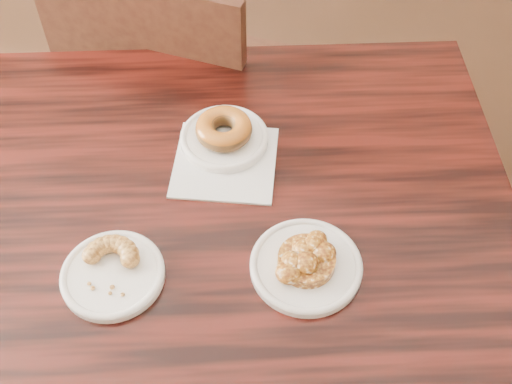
# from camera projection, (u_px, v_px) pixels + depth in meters

# --- Properties ---
(floor) EXTENTS (5.00, 5.00, 0.00)m
(floor) POSITION_uv_depth(u_px,v_px,m) (211.00, 328.00, 1.76)
(floor) COLOR black
(floor) RESTS_ON ground
(cafe_table) EXTENTS (1.11, 1.11, 0.75)m
(cafe_table) POSITION_uv_depth(u_px,v_px,m) (236.00, 342.00, 1.33)
(cafe_table) COLOR black
(cafe_table) RESTS_ON floor
(chair_far) EXTENTS (0.59, 0.59, 0.90)m
(chair_far) POSITION_uv_depth(u_px,v_px,m) (191.00, 87.00, 1.70)
(chair_far) COLOR black
(chair_far) RESTS_ON floor
(napkin) EXTENTS (0.18, 0.18, 0.00)m
(napkin) POSITION_uv_depth(u_px,v_px,m) (225.00, 162.00, 1.13)
(napkin) COLOR white
(napkin) RESTS_ON cafe_table
(plate_donut) EXTENTS (0.16, 0.16, 0.01)m
(plate_donut) POSITION_uv_depth(u_px,v_px,m) (224.00, 138.00, 1.16)
(plate_donut) COLOR white
(plate_donut) RESTS_ON napkin
(plate_cruller) EXTENTS (0.16, 0.16, 0.01)m
(plate_cruller) POSITION_uv_depth(u_px,v_px,m) (113.00, 275.00, 0.98)
(plate_cruller) COLOR white
(plate_cruller) RESTS_ON cafe_table
(plate_fritter) EXTENTS (0.17, 0.17, 0.01)m
(plate_fritter) POSITION_uv_depth(u_px,v_px,m) (306.00, 266.00, 0.99)
(plate_fritter) COLOR silver
(plate_fritter) RESTS_ON cafe_table
(glazed_donut) EXTENTS (0.10, 0.10, 0.04)m
(glazed_donut) POSITION_uv_depth(u_px,v_px,m) (224.00, 129.00, 1.14)
(glazed_donut) COLOR #9B6116
(glazed_donut) RESTS_ON plate_donut
(apple_fritter) EXTENTS (0.12, 0.12, 0.03)m
(apple_fritter) POSITION_uv_depth(u_px,v_px,m) (307.00, 259.00, 0.98)
(apple_fritter) COLOR #431B07
(apple_fritter) RESTS_ON plate_fritter
(cruller_fragment) EXTENTS (0.10, 0.10, 0.03)m
(cruller_fragment) POSITION_uv_depth(u_px,v_px,m) (111.00, 268.00, 0.97)
(cruller_fragment) COLOR brown
(cruller_fragment) RESTS_ON plate_cruller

